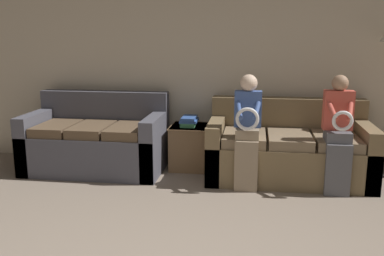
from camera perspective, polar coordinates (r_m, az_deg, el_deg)
name	(u,v)px	position (r m, az deg, el deg)	size (l,w,h in m)	color
wall_back	(213,64)	(5.43, 2.88, 8.56)	(7.58, 0.06, 2.55)	beige
couch_main	(288,151)	(5.07, 12.67, -2.96)	(1.82, 0.94, 0.89)	brown
couch_side	(97,142)	(5.38, -12.52, -1.84)	(1.65, 0.92, 0.93)	#4C4C56
child_left_seated	(247,126)	(4.59, 7.40, 0.28)	(0.29, 0.38, 1.22)	gray
child_right_seated	(338,129)	(4.67, 18.93, -0.18)	(0.31, 0.37, 1.23)	#56565B
side_shelf	(190,146)	(5.32, -0.32, -2.43)	(0.47, 0.52, 0.54)	brown
book_stack	(189,121)	(5.24, -0.41, 0.93)	(0.20, 0.30, 0.12)	#3D8451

